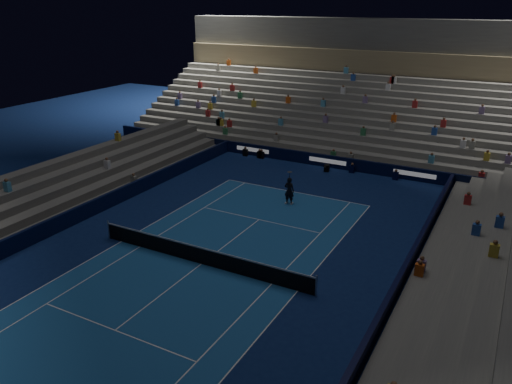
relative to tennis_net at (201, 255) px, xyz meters
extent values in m
plane|color=#0D1D4E|center=(0.00, 0.00, -0.50)|extent=(90.00, 90.00, 0.00)
cube|color=#1A5093|center=(0.00, 0.00, -0.50)|extent=(10.97, 23.77, 0.01)
cube|color=black|center=(0.00, 18.50, 0.00)|extent=(44.00, 0.25, 1.00)
cube|color=black|center=(9.70, 0.00, 0.00)|extent=(0.25, 37.00, 1.00)
cube|color=black|center=(-9.70, 0.00, 0.00)|extent=(0.25, 37.00, 1.00)
cube|color=slate|center=(0.00, 19.50, -0.25)|extent=(44.00, 1.00, 0.50)
cube|color=slate|center=(0.00, 20.50, 0.00)|extent=(44.00, 1.00, 1.00)
cube|color=slate|center=(0.00, 21.50, 0.25)|extent=(44.00, 1.00, 1.50)
cube|color=slate|center=(0.00, 22.50, 0.50)|extent=(44.00, 1.00, 2.00)
cube|color=slate|center=(0.00, 23.50, 0.75)|extent=(44.00, 1.00, 2.50)
cube|color=slate|center=(0.00, 24.50, 1.00)|extent=(44.00, 1.00, 3.00)
cube|color=slate|center=(0.00, 25.50, 1.25)|extent=(44.00, 1.00, 3.50)
cube|color=slate|center=(0.00, 26.50, 1.50)|extent=(44.00, 1.00, 4.00)
cube|color=slate|center=(0.00, 27.50, 1.75)|extent=(44.00, 1.00, 4.50)
cube|color=slate|center=(0.00, 28.50, 2.00)|extent=(44.00, 1.00, 5.00)
cube|color=slate|center=(0.00, 29.50, 2.25)|extent=(44.00, 1.00, 5.50)
cube|color=slate|center=(0.00, 30.50, 2.50)|extent=(44.00, 1.00, 6.00)
cube|color=#847451|center=(0.00, 31.60, 6.60)|extent=(44.00, 0.60, 2.20)
cube|color=#4B4B49|center=(0.00, 33.00, 9.20)|extent=(44.00, 2.40, 3.00)
cube|color=#63635E|center=(10.50, 0.00, -0.25)|extent=(1.00, 37.00, 0.50)
cube|color=#63635E|center=(11.50, 0.00, 0.00)|extent=(1.00, 37.00, 1.00)
cube|color=#63635E|center=(12.50, 0.00, 0.25)|extent=(1.00, 37.00, 1.50)
cube|color=#63635E|center=(13.50, 0.00, 0.50)|extent=(1.00, 37.00, 2.00)
cube|color=#62615D|center=(-10.50, 0.00, -0.25)|extent=(1.00, 37.00, 0.50)
cube|color=#62615D|center=(-11.50, 0.00, 0.00)|extent=(1.00, 37.00, 1.00)
cube|color=#62615D|center=(-12.50, 0.00, 0.25)|extent=(1.00, 37.00, 1.50)
cube|color=#62615D|center=(-13.50, 0.00, 0.50)|extent=(1.00, 37.00, 2.00)
cube|color=#62615D|center=(-14.50, 0.00, 0.75)|extent=(1.00, 37.00, 2.50)
cylinder|color=#B2B2B7|center=(-6.40, 0.00, 0.05)|extent=(0.10, 0.10, 1.10)
cylinder|color=#B2B2B7|center=(6.40, 0.00, 0.05)|extent=(0.10, 0.10, 1.10)
cube|color=black|center=(0.00, 0.00, -0.05)|extent=(12.80, 0.03, 0.90)
cube|color=white|center=(0.00, 0.00, 0.44)|extent=(12.80, 0.04, 0.08)
imported|color=black|center=(0.55, 9.67, 0.44)|extent=(0.71, 0.48, 1.90)
cube|color=black|center=(0.32, 17.41, -0.24)|extent=(0.50, 0.56, 0.53)
cylinder|color=black|center=(0.32, 16.99, -0.08)|extent=(0.23, 0.38, 0.16)
camera|label=1|loc=(13.43, -18.91, 12.36)|focal=35.11mm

